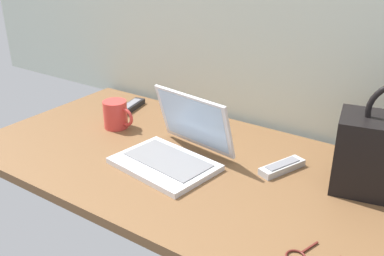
{
  "coord_description": "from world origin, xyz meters",
  "views": [
    {
      "loc": [
        0.63,
        -1.01,
        0.7
      ],
      "look_at": [
        -0.05,
        0.0,
        0.15
      ],
      "focal_mm": 40.22,
      "sensor_mm": 36.0,
      "label": 1
    }
  ],
  "objects_px": {
    "laptop": "(175,149)",
    "remote_control_far": "(131,106)",
    "coffee_mug": "(116,114)",
    "remote_control_near": "(282,167)"
  },
  "relations": [
    {
      "from": "laptop",
      "to": "remote_control_far",
      "type": "bearing_deg",
      "value": 147.95
    },
    {
      "from": "coffee_mug",
      "to": "remote_control_near",
      "type": "distance_m",
      "value": 0.65
    },
    {
      "from": "remote_control_near",
      "to": "remote_control_far",
      "type": "relative_size",
      "value": 1.0
    },
    {
      "from": "coffee_mug",
      "to": "remote_control_far",
      "type": "xyz_separation_m",
      "value": [
        -0.08,
        0.17,
        -0.04
      ]
    },
    {
      "from": "laptop",
      "to": "remote_control_near",
      "type": "xyz_separation_m",
      "value": [
        0.31,
        0.14,
        -0.03
      ]
    },
    {
      "from": "remote_control_near",
      "to": "remote_control_far",
      "type": "bearing_deg",
      "value": 170.33
    },
    {
      "from": "coffee_mug",
      "to": "remote_control_far",
      "type": "bearing_deg",
      "value": 115.12
    },
    {
      "from": "laptop",
      "to": "coffee_mug",
      "type": "height_order",
      "value": "laptop"
    },
    {
      "from": "remote_control_near",
      "to": "coffee_mug",
      "type": "bearing_deg",
      "value": -175.81
    },
    {
      "from": "laptop",
      "to": "remote_control_far",
      "type": "distance_m",
      "value": 0.5
    }
  ]
}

